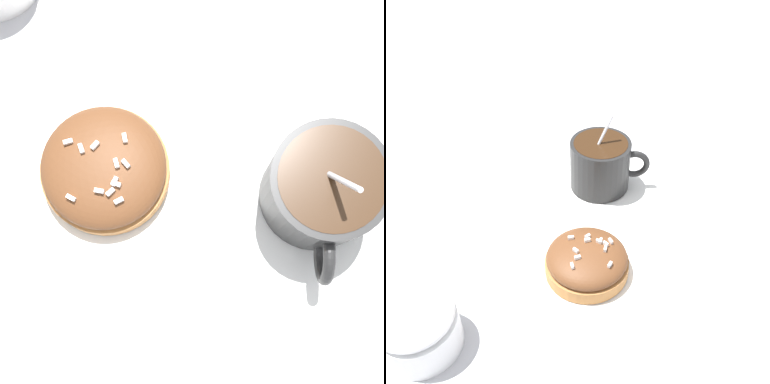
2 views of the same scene
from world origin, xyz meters
The scene contains 5 objects.
ground_plane centered at (0.00, 0.00, 0.00)m, with size 3.00×3.00×0.00m, color #B2B2B7.
paper_napkin centered at (0.00, 0.00, 0.00)m, with size 0.30×0.31×0.00m.
coffee_cup centered at (0.08, -0.02, 0.04)m, with size 0.09×0.11×0.11m.
frosted_pastry centered at (-0.08, 0.00, 0.02)m, with size 0.10×0.10×0.04m.
sugar_bowl centered at (-0.19, 0.17, 0.03)m, with size 0.08×0.08×0.07m.
Camera 2 is at (-0.44, -0.01, 0.43)m, focal length 42.00 mm.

